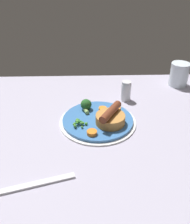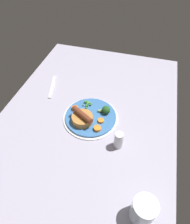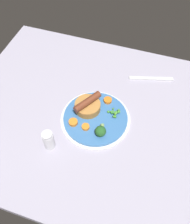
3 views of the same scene
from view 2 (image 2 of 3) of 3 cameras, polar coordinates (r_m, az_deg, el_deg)
name	(u,v)px [view 2 (image 2 of 3)]	position (r cm, az deg, el deg)	size (l,w,h in cm)	color
dining_table	(89,113)	(95.65, -1.61, -0.40)	(110.00, 80.00, 3.00)	#9E99AD
dinner_plate	(91,117)	(91.32, -1.23, -1.45)	(25.23, 25.23, 1.40)	silver
sausage_pudding	(82,118)	(87.28, -3.65, -1.65)	(9.38, 10.83, 5.52)	#AD7538
pea_pile	(88,104)	(94.73, -2.09, 2.37)	(4.31, 4.51, 1.82)	#428A32
broccoli_floret_near	(106,109)	(91.05, 3.10, 0.75)	(3.81, 5.66, 3.81)	#235623
carrot_slice_1	(97,128)	(85.23, 0.66, -4.70)	(3.16, 3.16, 1.30)	orange
carrot_slice_3	(75,108)	(93.63, -5.75, 1.10)	(3.07, 3.07, 1.16)	orange
carrot_slice_4	(101,121)	(88.17, 1.71, -2.46)	(2.72, 2.72, 1.06)	orange
fork	(52,86)	(109.63, -12.11, 7.14)	(18.00, 1.60, 0.60)	silver
drinking_glass	(143,210)	(68.62, 13.65, -25.65)	(7.67, 7.67, 9.74)	silver
salt_shaker	(119,140)	(80.11, 6.79, -7.95)	(3.71, 3.71, 7.67)	silver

